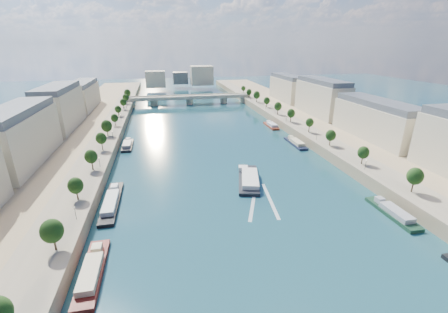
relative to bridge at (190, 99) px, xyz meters
name	(u,v)px	position (x,y,z in m)	size (l,w,h in m)	color
ground	(213,147)	(0.00, -124.05, -5.08)	(700.00, 700.00, 0.00)	#0E343D
quay_left	(70,152)	(-72.00, -124.05, -2.58)	(44.00, 520.00, 5.00)	#9E8460
quay_right	(334,135)	(72.00, -124.05, -2.58)	(44.00, 520.00, 5.00)	#9E8460
pave_left	(101,145)	(-57.00, -124.05, -0.03)	(14.00, 520.00, 0.10)	gray
pave_right	(311,132)	(57.00, -124.05, -0.03)	(14.00, 520.00, 0.10)	gray
trees_left	(104,133)	(-55.00, -122.05, 5.39)	(4.80, 268.80, 8.26)	#382B1E
trees_right	(301,119)	(55.00, -114.05, 5.39)	(4.80, 268.80, 8.26)	#382B1E
lamps_left	(107,145)	(-52.50, -134.05, 2.70)	(0.36, 200.36, 4.28)	black
lamps_right	(300,125)	(52.50, -119.05, 2.70)	(0.36, 200.36, 4.28)	black
buildings_left	(43,120)	(-85.00, -112.05, 11.37)	(16.00, 226.00, 23.20)	#C0B593
buildings_right	(345,106)	(85.00, -112.05, 11.37)	(16.00, 226.00, 23.20)	#C0B593
skyline	(184,77)	(3.19, 95.47, 9.57)	(79.00, 42.00, 22.00)	#C0B593
bridge	(190,99)	(0.00, 0.00, 0.00)	(112.00, 12.00, 8.15)	#C1B79E
tour_barge	(249,179)	(6.63, -169.67, -4.06)	(14.45, 28.34, 3.75)	black
wake	(262,201)	(6.63, -186.29, -5.06)	(14.10, 25.93, 0.04)	silver
moored_barges_left	(106,221)	(-45.50, -190.00, -4.24)	(5.00, 155.49, 3.60)	#1B233B
moored_barges_right	(336,172)	(45.50, -170.67, -4.24)	(5.00, 167.67, 3.60)	black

